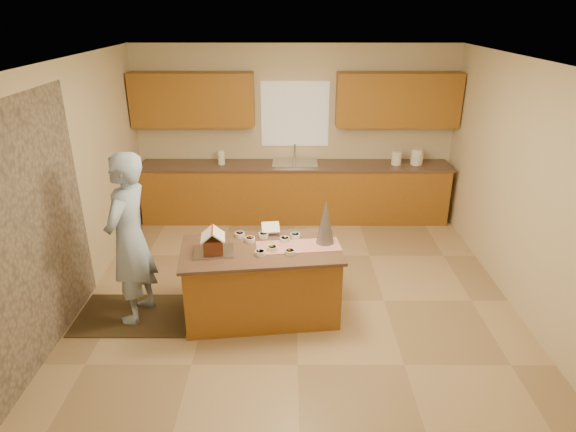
# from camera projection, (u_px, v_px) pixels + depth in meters

# --- Properties ---
(floor) EXTENTS (5.50, 5.50, 0.00)m
(floor) POSITION_uv_depth(u_px,v_px,m) (296.00, 300.00, 5.82)
(floor) COLOR tan
(floor) RESTS_ON ground
(ceiling) EXTENTS (5.50, 5.50, 0.00)m
(ceiling) POSITION_uv_depth(u_px,v_px,m) (298.00, 62.00, 4.76)
(ceiling) COLOR silver
(ceiling) RESTS_ON floor
(wall_back) EXTENTS (5.50, 5.50, 0.00)m
(wall_back) POSITION_uv_depth(u_px,v_px,m) (295.00, 133.00, 7.82)
(wall_back) COLOR beige
(wall_back) RESTS_ON floor
(wall_front) EXTENTS (5.50, 5.50, 0.00)m
(wall_front) POSITION_uv_depth(u_px,v_px,m) (304.00, 365.00, 2.77)
(wall_front) COLOR beige
(wall_front) RESTS_ON floor
(wall_left) EXTENTS (5.50, 5.50, 0.00)m
(wall_left) POSITION_uv_depth(u_px,v_px,m) (65.00, 193.00, 5.30)
(wall_left) COLOR beige
(wall_left) RESTS_ON floor
(wall_right) EXTENTS (5.50, 5.50, 0.00)m
(wall_right) POSITION_uv_depth(u_px,v_px,m) (530.00, 194.00, 5.29)
(wall_right) COLOR beige
(wall_right) RESTS_ON floor
(stone_accent) EXTENTS (0.00, 2.50, 2.50)m
(stone_accent) POSITION_uv_depth(u_px,v_px,m) (33.00, 233.00, 4.61)
(stone_accent) COLOR gray
(stone_accent) RESTS_ON wall_left
(window_curtain) EXTENTS (1.05, 0.03, 1.00)m
(window_curtain) POSITION_uv_depth(u_px,v_px,m) (295.00, 114.00, 7.68)
(window_curtain) COLOR white
(window_curtain) RESTS_ON wall_back
(back_counter_base) EXTENTS (4.80, 0.60, 0.88)m
(back_counter_base) POSITION_uv_depth(u_px,v_px,m) (295.00, 193.00, 7.91)
(back_counter_base) COLOR brown
(back_counter_base) RESTS_ON floor
(back_counter_top) EXTENTS (4.85, 0.63, 0.04)m
(back_counter_top) POSITION_uv_depth(u_px,v_px,m) (295.00, 166.00, 7.72)
(back_counter_top) COLOR brown
(back_counter_top) RESTS_ON back_counter_base
(upper_cabinet_left) EXTENTS (1.85, 0.35, 0.80)m
(upper_cabinet_left) POSITION_uv_depth(u_px,v_px,m) (193.00, 100.00, 7.45)
(upper_cabinet_left) COLOR olive
(upper_cabinet_left) RESTS_ON wall_back
(upper_cabinet_right) EXTENTS (1.85, 0.35, 0.80)m
(upper_cabinet_right) POSITION_uv_depth(u_px,v_px,m) (398.00, 100.00, 7.44)
(upper_cabinet_right) COLOR olive
(upper_cabinet_right) RESTS_ON wall_back
(sink) EXTENTS (0.70, 0.45, 0.12)m
(sink) POSITION_uv_depth(u_px,v_px,m) (295.00, 166.00, 7.73)
(sink) COLOR silver
(sink) RESTS_ON back_counter_top
(faucet) EXTENTS (0.03, 0.03, 0.28)m
(faucet) POSITION_uv_depth(u_px,v_px,m) (295.00, 152.00, 7.83)
(faucet) COLOR silver
(faucet) RESTS_ON back_counter_top
(island_base) EXTENTS (1.71, 1.00, 0.79)m
(island_base) POSITION_uv_depth(u_px,v_px,m) (262.00, 283.00, 5.42)
(island_base) COLOR brown
(island_base) RESTS_ON floor
(island_top) EXTENTS (1.79, 1.08, 0.04)m
(island_top) POSITION_uv_depth(u_px,v_px,m) (261.00, 250.00, 5.26)
(island_top) COLOR brown
(island_top) RESTS_ON island_base
(table_runner) EXTENTS (0.93, 0.43, 0.01)m
(table_runner) POSITION_uv_depth(u_px,v_px,m) (298.00, 246.00, 5.29)
(table_runner) COLOR #B61D0D
(table_runner) RESTS_ON island_top
(baking_tray) EXTENTS (0.45, 0.35, 0.02)m
(baking_tray) POSITION_uv_depth(u_px,v_px,m) (214.00, 252.00, 5.15)
(baking_tray) COLOR silver
(baking_tray) RESTS_ON island_top
(cookbook) EXTENTS (0.22, 0.18, 0.08)m
(cookbook) POSITION_uv_depth(u_px,v_px,m) (271.00, 227.00, 5.55)
(cookbook) COLOR white
(cookbook) RESTS_ON island_top
(tinsel_tree) EXTENTS (0.22, 0.22, 0.49)m
(tinsel_tree) POSITION_uv_depth(u_px,v_px,m) (326.00, 222.00, 5.27)
(tinsel_tree) COLOR #A5A3AF
(tinsel_tree) RESTS_ON island_top
(rug) EXTENTS (1.28, 0.83, 0.01)m
(rug) POSITION_uv_depth(u_px,v_px,m) (136.00, 315.00, 5.54)
(rug) COLOR black
(rug) RESTS_ON floor
(boy) EXTENTS (0.57, 0.76, 1.88)m
(boy) POSITION_uv_depth(u_px,v_px,m) (129.00, 239.00, 5.17)
(boy) COLOR #94ADD2
(boy) RESTS_ON rug
(canister_a) EXTENTS (0.15, 0.15, 0.21)m
(canister_a) POSITION_uv_depth(u_px,v_px,m) (397.00, 158.00, 7.67)
(canister_a) COLOR white
(canister_a) RESTS_ON back_counter_top
(canister_b) EXTENTS (0.17, 0.17, 0.25)m
(canister_b) POSITION_uv_depth(u_px,v_px,m) (417.00, 157.00, 7.66)
(canister_b) COLOR white
(canister_b) RESTS_ON back_counter_top
(canister_c) EXTENTS (0.13, 0.13, 0.19)m
(canister_c) POSITION_uv_depth(u_px,v_px,m) (419.00, 159.00, 7.67)
(canister_c) COLOR white
(canister_c) RESTS_ON back_counter_top
(paper_towel) EXTENTS (0.11, 0.11, 0.23)m
(paper_towel) POSITION_uv_depth(u_px,v_px,m) (221.00, 157.00, 7.68)
(paper_towel) COLOR white
(paper_towel) RESTS_ON back_counter_top
(gingerbread_house) EXTENTS (0.27, 0.28, 0.25)m
(gingerbread_house) POSITION_uv_depth(u_px,v_px,m) (213.00, 243.00, 5.11)
(gingerbread_house) COLOR brown
(gingerbread_house) RESTS_ON baking_tray
(candy_bowls) EXTENTS (0.73, 0.55, 0.05)m
(candy_bowls) POSITION_uv_depth(u_px,v_px,m) (269.00, 242.00, 5.33)
(candy_bowls) COLOR #239522
(candy_bowls) RESTS_ON island_top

